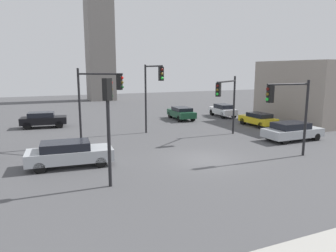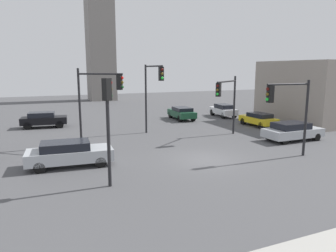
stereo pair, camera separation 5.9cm
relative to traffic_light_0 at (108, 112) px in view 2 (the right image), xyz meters
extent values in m
plane|color=#4C4C4F|center=(6.32, 2.13, -3.51)|extent=(105.07, 105.07, 0.00)
cylinder|color=black|center=(-0.02, -0.01, -1.00)|extent=(0.16, 0.16, 5.03)
cube|color=black|center=(-0.02, -0.01, 1.02)|extent=(0.43, 0.43, 1.00)
sphere|color=red|center=(0.16, 0.09, 1.32)|extent=(0.20, 0.20, 0.20)
sphere|color=#594714|center=(0.16, 0.09, 1.02)|extent=(0.20, 0.20, 0.20)
sphere|color=#14471E|center=(0.16, 0.09, 0.72)|extent=(0.20, 0.20, 0.20)
cylinder|color=black|center=(12.51, 0.42, -1.13)|extent=(0.16, 0.16, 4.78)
cylinder|color=black|center=(10.98, 0.49, 1.02)|extent=(3.06, 0.27, 0.12)
cube|color=black|center=(9.70, 0.56, 0.47)|extent=(0.33, 0.33, 1.00)
sphere|color=#4C0F0C|center=(9.50, 0.57, 0.77)|extent=(0.20, 0.20, 0.20)
sphere|color=#594714|center=(9.50, 0.57, 0.47)|extent=(0.20, 0.20, 0.20)
sphere|color=green|center=(9.50, 0.57, 0.17)|extent=(0.20, 0.20, 0.20)
cylinder|color=black|center=(-0.07, 8.76, -0.77)|extent=(0.16, 0.16, 5.49)
cylinder|color=black|center=(1.23, 7.72, 1.58)|extent=(2.68, 2.18, 0.12)
cube|color=black|center=(2.34, 6.83, 1.03)|extent=(0.45, 0.45, 1.00)
sphere|color=red|center=(2.50, 6.70, 1.33)|extent=(0.20, 0.20, 0.20)
sphere|color=#594714|center=(2.50, 6.70, 1.03)|extent=(0.20, 0.20, 0.20)
sphere|color=#14471E|center=(2.50, 6.70, 0.73)|extent=(0.20, 0.20, 0.20)
cylinder|color=black|center=(12.39, 7.92, -1.09)|extent=(0.16, 0.16, 4.85)
cylinder|color=black|center=(10.85, 6.83, 0.95)|extent=(3.14, 2.29, 0.12)
cube|color=black|center=(9.52, 5.88, 0.40)|extent=(0.45, 0.45, 1.00)
sphere|color=#4C0F0C|center=(9.36, 5.76, 0.70)|extent=(0.20, 0.20, 0.20)
sphere|color=#594714|center=(9.36, 5.76, 0.40)|extent=(0.20, 0.20, 0.20)
sphere|color=green|center=(9.36, 5.76, 0.10)|extent=(0.20, 0.20, 0.20)
cylinder|color=black|center=(5.74, 11.25, -0.62)|extent=(0.16, 0.16, 5.79)
cylinder|color=black|center=(5.64, 9.16, 2.12)|extent=(0.32, 4.19, 0.12)
cube|color=black|center=(5.56, 7.31, 1.57)|extent=(0.33, 0.33, 1.00)
sphere|color=#4C0F0C|center=(5.55, 7.11, 1.87)|extent=(0.20, 0.20, 0.20)
sphere|color=#594714|center=(5.55, 7.11, 1.57)|extent=(0.20, 0.20, 0.20)
sphere|color=green|center=(5.55, 7.11, 1.27)|extent=(0.20, 0.20, 0.20)
cube|color=#19472D|center=(11.70, 16.63, -2.86)|extent=(2.10, 4.35, 0.63)
cube|color=black|center=(11.68, 16.42, -2.37)|extent=(1.76, 2.47, 0.42)
cylinder|color=black|center=(11.05, 18.12, -3.18)|extent=(0.37, 0.70, 0.68)
cylinder|color=black|center=(12.54, 18.01, -3.18)|extent=(0.37, 0.70, 0.68)
cylinder|color=black|center=(10.85, 15.24, -3.18)|extent=(0.37, 0.70, 0.68)
cylinder|color=black|center=(12.34, 15.14, -3.18)|extent=(0.37, 0.70, 0.68)
cube|color=#ADB2B7|center=(-1.36, 4.00, -2.88)|extent=(4.84, 2.28, 0.67)
cube|color=black|center=(-1.60, 4.02, -2.34)|extent=(2.76, 1.88, 0.50)
cylinder|color=black|center=(0.29, 4.63, -3.21)|extent=(0.63, 0.39, 0.60)
cylinder|color=black|center=(0.16, 3.09, -3.21)|extent=(0.63, 0.39, 0.60)
cylinder|color=black|center=(-2.89, 4.90, -3.21)|extent=(0.63, 0.39, 0.60)
cylinder|color=black|center=(-3.02, 3.37, -3.21)|extent=(0.63, 0.39, 0.60)
cube|color=#ADB2B7|center=(15.15, 4.03, -2.90)|extent=(4.57, 2.02, 0.64)
cube|color=black|center=(14.92, 4.03, -2.37)|extent=(2.56, 1.77, 0.52)
cylinder|color=black|center=(16.70, 4.85, -3.22)|extent=(0.59, 0.36, 0.58)
cylinder|color=black|center=(16.69, 3.20, -3.22)|extent=(0.59, 0.36, 0.58)
cylinder|color=black|center=(13.60, 4.85, -3.22)|extent=(0.59, 0.36, 0.58)
cylinder|color=black|center=(13.59, 3.21, -3.22)|extent=(0.59, 0.36, 0.58)
cube|color=yellow|center=(16.65, 9.98, -2.90)|extent=(1.75, 3.95, 0.58)
cube|color=black|center=(16.66, 9.79, -2.44)|extent=(1.51, 2.22, 0.43)
cylinder|color=black|center=(15.94, 11.30, -3.19)|extent=(0.31, 0.65, 0.65)
cylinder|color=black|center=(17.30, 11.33, -3.19)|extent=(0.31, 0.65, 0.65)
cylinder|color=black|center=(16.00, 8.64, -3.19)|extent=(0.31, 0.65, 0.65)
cylinder|color=black|center=(17.36, 8.67, -3.19)|extent=(0.31, 0.65, 0.65)
cube|color=black|center=(-2.24, 17.38, -2.84)|extent=(4.24, 2.20, 0.65)
cube|color=black|center=(-2.45, 17.40, -2.31)|extent=(2.44, 1.78, 0.49)
cylinder|color=black|center=(-0.79, 17.92, -3.16)|extent=(0.73, 0.39, 0.70)
cylinder|color=black|center=(-0.96, 16.51, -3.16)|extent=(0.73, 0.39, 0.70)
cylinder|color=black|center=(-3.53, 18.25, -3.16)|extent=(0.73, 0.39, 0.70)
cylinder|color=black|center=(-3.70, 16.84, -3.16)|extent=(0.73, 0.39, 0.70)
cube|color=silver|center=(16.98, 16.59, -2.85)|extent=(2.00, 4.18, 0.63)
cube|color=black|center=(16.96, 16.39, -2.32)|extent=(1.64, 2.39, 0.51)
cylinder|color=black|center=(16.44, 18.02, -3.16)|extent=(0.36, 0.73, 0.70)
cylinder|color=black|center=(17.78, 17.90, -3.16)|extent=(0.36, 0.73, 0.70)
cylinder|color=black|center=(16.19, 15.28, -3.16)|extent=(0.36, 0.73, 0.70)
cylinder|color=black|center=(17.53, 15.16, -3.16)|extent=(0.36, 0.73, 0.70)
cube|color=gray|center=(26.00, 9.93, -0.41)|extent=(12.57, 9.27, 6.22)
camera|label=1|loc=(-3.13, -14.03, 1.92)|focal=33.75mm
camera|label=2|loc=(-3.07, -14.05, 1.92)|focal=33.75mm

